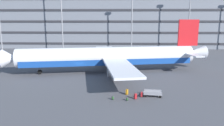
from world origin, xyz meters
TOP-DOWN VIEW (x-y plane):
  - ground_plane at (0.00, 0.00)m, footprint 600.00×600.00m
  - terminal_structure at (0.00, 48.00)m, footprint 176.81×21.51m
  - airliner at (6.24, 1.82)m, footprint 41.71×34.01m
  - light_mast_center_left at (-10.54, 29.93)m, footprint 1.80×0.50m
  - light_mast_center_right at (12.28, 29.93)m, footprint 1.80×0.50m
  - light_mast_right at (30.57, 29.93)m, footprint 1.80×0.50m
  - suitcase_navy at (10.52, -13.95)m, footprint 0.42×0.41m
  - suitcase_orange at (9.41, -12.14)m, footprint 0.41×0.52m
  - suitcase_teal at (11.46, -13.03)m, footprint 0.30×0.45m
  - backpack_upright at (10.78, -13.26)m, footprint 0.29×0.41m
  - backpack_silver at (9.38, -14.59)m, footprint 0.33×0.37m
  - backpack_red at (7.43, -14.35)m, footprint 0.40×0.42m
  - baggage_cart at (13.05, -12.75)m, footprint 3.36×1.61m

SIDE VIEW (x-z plane):
  - ground_plane at x=0.00m, z-range 0.00..0.00m
  - backpack_silver at x=9.38m, z-range -0.03..0.46m
  - backpack_upright at x=10.78m, z-range -0.03..0.52m
  - backpack_red at x=7.43m, z-range -0.03..0.53m
  - suitcase_teal at x=11.46m, z-range -0.07..0.84m
  - suitcase_navy at x=10.52m, z-range -0.03..0.86m
  - suitcase_orange at x=9.41m, z-range -0.03..0.88m
  - baggage_cart at x=13.05m, z-range 0.02..0.84m
  - airliner at x=6.24m, z-range -2.20..8.51m
  - terminal_structure at x=0.00m, z-range 0.00..19.86m
  - light_mast_center_right at x=12.28m, z-range 1.65..21.00m
  - light_mast_right at x=30.57m, z-range 1.69..23.54m
  - light_mast_center_left at x=-10.54m, z-range 1.73..26.23m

